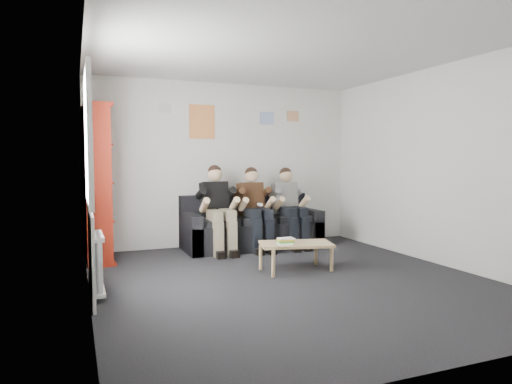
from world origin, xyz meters
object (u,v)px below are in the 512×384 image
Objects in this scene: coffee_table at (296,246)px; person_right at (290,207)px; sofa at (251,229)px; bookshelf at (98,184)px; person_middle at (255,209)px; person_left at (218,209)px.

person_right is at bearing 66.66° from coffee_table.
sofa is 1.01× the size of bookshelf.
bookshelf is at bearing 174.44° from person_middle.
person_middle is (2.36, -0.08, -0.44)m from bookshelf.
sofa is 2.49m from bookshelf.
sofa is at bearing 88.91° from coffee_table.
person_left reaches higher than person_right.
person_left is 1.23m from person_right.
person_middle is (0.00, -0.20, 0.35)m from sofa.
person_right is at bearing -6.28° from bookshelf.
coffee_table is at bearing -110.36° from person_right.
person_right is at bearing -3.62° from person_middle.
person_left is at bearing 111.27° from coffee_table.
person_right reaches higher than sofa.
person_left is 1.03× the size of person_right.
bookshelf reaches higher than sofa.
person_left is at bearing 176.45° from person_middle.
person_middle is 0.61m from person_right.
person_middle is at bearing -3.25° from person_left.
coffee_table is 1.53m from person_middle.
person_right is (0.61, -0.20, 0.35)m from sofa.
person_right is (1.23, 0.00, -0.02)m from person_left.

